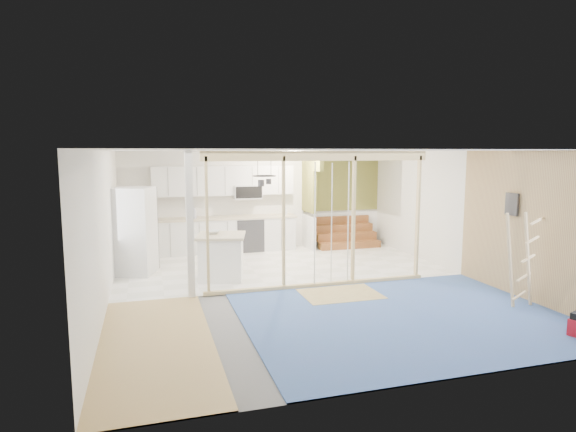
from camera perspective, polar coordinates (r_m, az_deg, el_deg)
name	(u,v)px	position (r m, az deg, el deg)	size (l,w,h in m)	color
room	(304,221)	(8.98, 1.93, -0.55)	(7.01, 8.01, 2.61)	slate
floor_overlays	(306,287)	(9.33, 2.20, -8.36)	(7.00, 8.00, 0.03)	white
stud_frame	(290,205)	(8.86, 0.27, 1.33)	(4.66, 0.14, 2.60)	#D2B780
base_cabinets	(199,238)	(12.04, -10.47, -2.61)	(4.45, 2.24, 0.93)	silver
upper_cabinets	(226,182)	(12.43, -7.31, 4.06)	(3.60, 0.41, 0.85)	silver
green_partition	(333,212)	(13.13, 5.40, 0.43)	(2.25, 1.51, 2.60)	olive
pot_rack	(264,178)	(10.64, -2.83, 4.48)	(0.52, 0.52, 0.72)	black
sheathing_panel	(539,229)	(9.07, 27.61, -1.33)	(0.02, 4.00, 2.60)	tan
electrical_panel	(512,204)	(9.44, 25.00, 1.28)	(0.04, 0.30, 0.40)	#38383D
ceiling_light	(320,153)	(12.18, 3.80, 7.42)	(0.32, 0.32, 0.08)	#FFEABF
fridge	(134,231)	(10.57, -17.82, -1.74)	(1.02, 0.98, 1.85)	silver
island	(221,257)	(9.87, -7.90, -4.85)	(1.14, 1.14, 0.92)	white
bowl	(213,232)	(9.88, -8.83, -1.90)	(0.27, 0.27, 0.07)	silver
soap_bottle_a	(194,213)	(12.17, -11.03, 0.39)	(0.11, 0.11, 0.29)	#A5A7B8
soap_bottle_b	(286,211)	(12.70, -0.27, 0.56)	(0.08, 0.08, 0.18)	silver
ladder	(521,260)	(8.76, 25.94, -4.72)	(0.85, 0.15, 1.60)	beige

